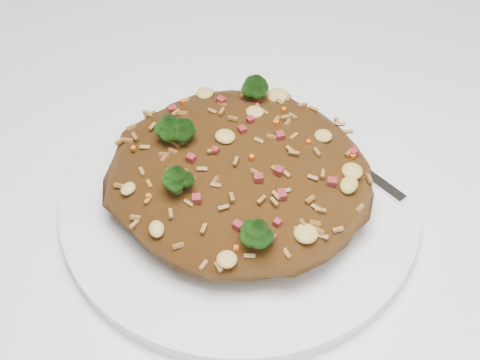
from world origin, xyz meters
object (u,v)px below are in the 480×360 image
(plate, at_px, (240,199))
(fried_rice, at_px, (239,168))
(fork, at_px, (332,148))
(dining_table, at_px, (307,253))

(plate, xyz_separation_m, fried_rice, (-0.00, -0.00, 0.04))
(plate, distance_m, fried_rice, 0.04)
(plate, height_order, fork, fork)
(dining_table, bearing_deg, fork, 75.54)
(fried_rice, bearing_deg, fork, 42.53)
(fried_rice, distance_m, fork, 0.09)
(dining_table, height_order, fork, fork)
(dining_table, distance_m, fork, 0.11)
(plate, xyz_separation_m, fork, (0.06, 0.06, 0.01))
(dining_table, xyz_separation_m, fried_rice, (-0.06, -0.03, 0.13))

